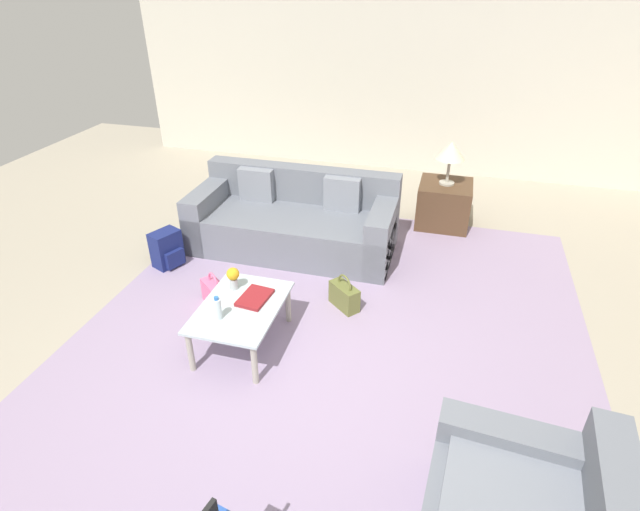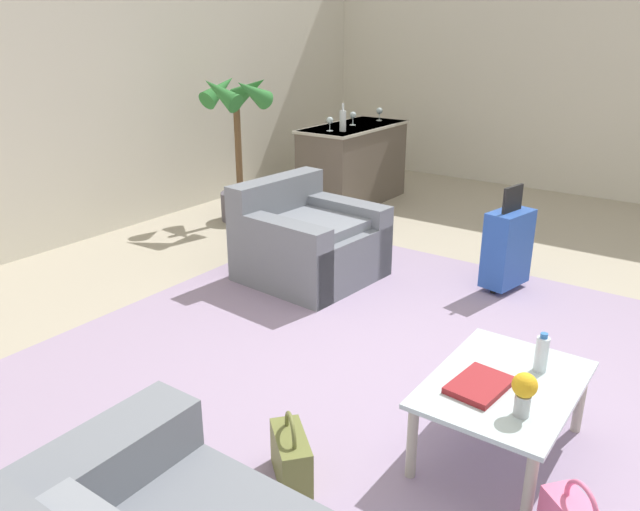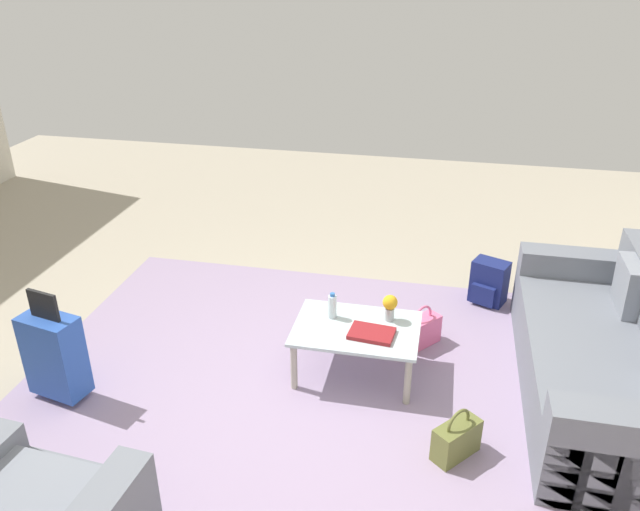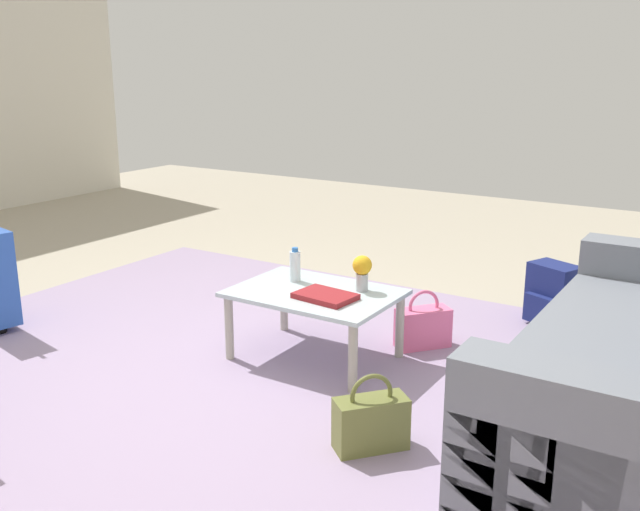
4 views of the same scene
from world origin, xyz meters
name	(u,v)px [view 4 (image 4 of 4)]	position (x,y,z in m)	size (l,w,h in m)	color
ground_plane	(205,373)	(0.00, 0.00, 0.00)	(12.00, 12.00, 0.00)	#A89E89
area_rug	(272,415)	(-0.60, 0.20, 0.00)	(5.20, 4.40, 0.01)	#9984A3
coffee_table	(315,300)	(-0.40, -0.50, 0.35)	(0.91, 0.64, 0.40)	silver
water_bottle	(295,266)	(-0.20, -0.60, 0.50)	(0.06, 0.06, 0.20)	silver
coffee_table_book	(325,296)	(-0.52, -0.42, 0.42)	(0.31, 0.22, 0.03)	maroon
flower_vase	(362,270)	(-0.62, -0.65, 0.53)	(0.11, 0.11, 0.21)	#B2B7BC
handbag_olive	(371,422)	(-1.15, 0.21, 0.13)	(0.31, 0.33, 0.36)	olive
handbag_pink	(423,327)	(-0.86, -0.98, 0.13)	(0.31, 0.34, 0.36)	pink
backpack_navy	(552,295)	(-1.40, -1.79, 0.19)	(0.35, 0.33, 0.40)	navy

